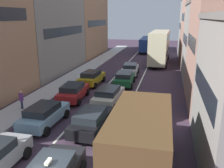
{
  "coord_description": "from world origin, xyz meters",
  "views": [
    {
      "loc": [
        4.63,
        -7.6,
        7.3
      ],
      "look_at": [
        0.0,
        12.0,
        1.6
      ],
      "focal_mm": 38.54,
      "sensor_mm": 36.0,
      "label": 1
    }
  ],
  "objects_px": {
    "sedan_centre_lane_second": "(91,120)",
    "bus_far_queue_secondary": "(147,43)",
    "wagon_left_lane_second": "(44,114)",
    "bus_mid_queue_primary": "(160,46)",
    "removalist_box_truck": "(142,138)",
    "sedan_left_lane_fourth": "(92,77)",
    "sedan_left_lane_third": "(73,91)",
    "coupe_centre_lane_fourth": "(124,78)",
    "sedan_right_lane_behind_truck": "(146,107)",
    "hatchback_centre_lane_third": "(109,95)",
    "sedan_centre_lane_fifth": "(130,69)",
    "pedestrian_near_kerb": "(21,99)"
  },
  "relations": [
    {
      "from": "sedan_centre_lane_second",
      "to": "bus_far_queue_secondary",
      "type": "relative_size",
      "value": 0.41
    },
    {
      "from": "wagon_left_lane_second",
      "to": "bus_mid_queue_primary",
      "type": "xyz_separation_m",
      "value": [
        6.63,
        24.48,
        2.03
      ]
    },
    {
      "from": "removalist_box_truck",
      "to": "sedan_left_lane_fourth",
      "type": "xyz_separation_m",
      "value": [
        -7.15,
        14.57,
        -1.18
      ]
    },
    {
      "from": "sedan_left_lane_third",
      "to": "bus_far_queue_secondary",
      "type": "bearing_deg",
      "value": -9.79
    },
    {
      "from": "sedan_centre_lane_second",
      "to": "bus_mid_queue_primary",
      "type": "bearing_deg",
      "value": -5.62
    },
    {
      "from": "sedan_left_lane_fourth",
      "to": "bus_mid_queue_primary",
      "type": "height_order",
      "value": "bus_mid_queue_primary"
    },
    {
      "from": "removalist_box_truck",
      "to": "coupe_centre_lane_fourth",
      "type": "xyz_separation_m",
      "value": [
        -3.57,
        15.06,
        -1.18
      ]
    },
    {
      "from": "coupe_centre_lane_fourth",
      "to": "bus_far_queue_secondary",
      "type": "distance_m",
      "value": 26.98
    },
    {
      "from": "sedan_right_lane_behind_truck",
      "to": "bus_mid_queue_primary",
      "type": "xyz_separation_m",
      "value": [
        -0.04,
        21.49,
        2.03
      ]
    },
    {
      "from": "hatchback_centre_lane_third",
      "to": "sedan_left_lane_third",
      "type": "bearing_deg",
      "value": 86.87
    },
    {
      "from": "coupe_centre_lane_fourth",
      "to": "sedan_centre_lane_fifth",
      "type": "height_order",
      "value": "same"
    },
    {
      "from": "sedan_left_lane_fourth",
      "to": "bus_far_queue_secondary",
      "type": "distance_m",
      "value": 27.69
    },
    {
      "from": "sedan_left_lane_fourth",
      "to": "bus_mid_queue_primary",
      "type": "relative_size",
      "value": 0.41
    },
    {
      "from": "sedan_left_lane_fourth",
      "to": "sedan_centre_lane_fifth",
      "type": "xyz_separation_m",
      "value": [
        3.45,
        5.39,
        0.0
      ]
    },
    {
      "from": "sedan_left_lane_third",
      "to": "pedestrian_near_kerb",
      "type": "bearing_deg",
      "value": 133.23
    },
    {
      "from": "hatchback_centre_lane_third",
      "to": "sedan_right_lane_behind_truck",
      "type": "height_order",
      "value": "same"
    },
    {
      "from": "sedan_left_lane_fourth",
      "to": "sedan_left_lane_third",
      "type": "bearing_deg",
      "value": -177.59
    },
    {
      "from": "sedan_left_lane_fourth",
      "to": "pedestrian_near_kerb",
      "type": "distance_m",
      "value": 9.08
    },
    {
      "from": "hatchback_centre_lane_third",
      "to": "coupe_centre_lane_fourth",
      "type": "height_order",
      "value": "same"
    },
    {
      "from": "sedan_centre_lane_second",
      "to": "sedan_left_lane_third",
      "type": "bearing_deg",
      "value": 34.21
    },
    {
      "from": "removalist_box_truck",
      "to": "hatchback_centre_lane_third",
      "type": "distance_m",
      "value": 9.81
    },
    {
      "from": "removalist_box_truck",
      "to": "bus_far_queue_secondary",
      "type": "distance_m",
      "value": 42.17
    },
    {
      "from": "removalist_box_truck",
      "to": "wagon_left_lane_second",
      "type": "height_order",
      "value": "removalist_box_truck"
    },
    {
      "from": "hatchback_centre_lane_third",
      "to": "pedestrian_near_kerb",
      "type": "relative_size",
      "value": 2.64
    },
    {
      "from": "sedan_centre_lane_fifth",
      "to": "pedestrian_near_kerb",
      "type": "bearing_deg",
      "value": 151.45
    },
    {
      "from": "coupe_centre_lane_fourth",
      "to": "sedan_left_lane_third",
      "type": "bearing_deg",
      "value": 145.27
    },
    {
      "from": "sedan_left_lane_fourth",
      "to": "sedan_centre_lane_fifth",
      "type": "relative_size",
      "value": 1.0
    },
    {
      "from": "hatchback_centre_lane_third",
      "to": "bus_mid_queue_primary",
      "type": "relative_size",
      "value": 0.41
    },
    {
      "from": "removalist_box_truck",
      "to": "pedestrian_near_kerb",
      "type": "bearing_deg",
      "value": 58.88
    },
    {
      "from": "coupe_centre_lane_fourth",
      "to": "sedan_left_lane_fourth",
      "type": "xyz_separation_m",
      "value": [
        -3.58,
        -0.48,
        0.0
      ]
    },
    {
      "from": "sedan_right_lane_behind_truck",
      "to": "bus_mid_queue_primary",
      "type": "distance_m",
      "value": 21.59
    },
    {
      "from": "coupe_centre_lane_fourth",
      "to": "pedestrian_near_kerb",
      "type": "bearing_deg",
      "value": 140.84
    },
    {
      "from": "sedan_centre_lane_second",
      "to": "coupe_centre_lane_fourth",
      "type": "xyz_separation_m",
      "value": [
        0.1,
        11.28,
        0.0
      ]
    },
    {
      "from": "coupe_centre_lane_fourth",
      "to": "pedestrian_near_kerb",
      "type": "distance_m",
      "value": 11.22
    },
    {
      "from": "hatchback_centre_lane_third",
      "to": "bus_mid_queue_primary",
      "type": "distance_m",
      "value": 19.84
    },
    {
      "from": "hatchback_centre_lane_third",
      "to": "sedan_left_lane_fourth",
      "type": "xyz_separation_m",
      "value": [
        -3.33,
        5.61,
        0.0
      ]
    },
    {
      "from": "pedestrian_near_kerb",
      "to": "bus_mid_queue_primary",
      "type": "bearing_deg",
      "value": 28.64
    },
    {
      "from": "wagon_left_lane_second",
      "to": "sedan_centre_lane_fifth",
      "type": "height_order",
      "value": "same"
    },
    {
      "from": "bus_mid_queue_primary",
      "to": "sedan_centre_lane_fifth",
      "type": "bearing_deg",
      "value": 161.12
    },
    {
      "from": "coupe_centre_lane_fourth",
      "to": "sedan_centre_lane_fifth",
      "type": "xyz_separation_m",
      "value": [
        -0.13,
        4.91,
        0.0
      ]
    },
    {
      "from": "hatchback_centre_lane_third",
      "to": "coupe_centre_lane_fourth",
      "type": "relative_size",
      "value": 1.0
    },
    {
      "from": "wagon_left_lane_second",
      "to": "pedestrian_near_kerb",
      "type": "distance_m",
      "value": 3.76
    },
    {
      "from": "pedestrian_near_kerb",
      "to": "coupe_centre_lane_fourth",
      "type": "bearing_deg",
      "value": 15.7
    },
    {
      "from": "sedan_centre_lane_fifth",
      "to": "removalist_box_truck",
      "type": "bearing_deg",
      "value": -172.87
    },
    {
      "from": "wagon_left_lane_second",
      "to": "removalist_box_truck",
      "type": "bearing_deg",
      "value": -117.38
    },
    {
      "from": "removalist_box_truck",
      "to": "bus_mid_queue_primary",
      "type": "relative_size",
      "value": 0.73
    },
    {
      "from": "wagon_left_lane_second",
      "to": "hatchback_centre_lane_third",
      "type": "height_order",
      "value": "same"
    },
    {
      "from": "bus_mid_queue_primary",
      "to": "sedan_right_lane_behind_truck",
      "type": "bearing_deg",
      "value": -177.98
    },
    {
      "from": "hatchback_centre_lane_third",
      "to": "coupe_centre_lane_fourth",
      "type": "xyz_separation_m",
      "value": [
        0.25,
        6.09,
        0.0
      ]
    },
    {
      "from": "removalist_box_truck",
      "to": "bus_mid_queue_primary",
      "type": "xyz_separation_m",
      "value": [
        -0.48,
        28.42,
        0.86
      ]
    }
  ]
}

